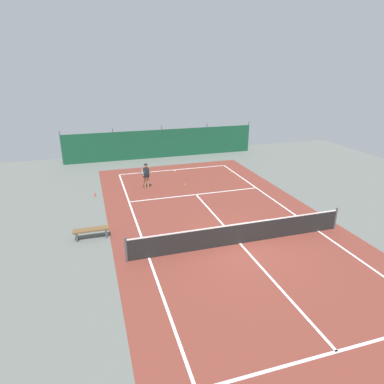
{
  "coord_description": "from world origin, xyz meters",
  "views": [
    {
      "loc": [
        -6.0,
        -12.15,
        7.47
      ],
      "look_at": [
        -0.81,
        4.63,
        0.9
      ],
      "focal_mm": 31.71,
      "sensor_mm": 36.0,
      "label": 1
    }
  ],
  "objects_px": {
    "tennis_ball_midcourt": "(231,172)",
    "courtside_bench": "(91,231)",
    "tennis_ball_near_player": "(185,184)",
    "parked_car": "(200,138)",
    "water_bottle": "(95,195)",
    "tennis_net": "(240,233)",
    "tennis_player": "(146,174)"
  },
  "relations": [
    {
      "from": "tennis_ball_near_player",
      "to": "water_bottle",
      "type": "xyz_separation_m",
      "value": [
        -5.79,
        -0.49,
        0.09
      ]
    },
    {
      "from": "tennis_player",
      "to": "water_bottle",
      "type": "distance_m",
      "value": 3.39
    },
    {
      "from": "tennis_player",
      "to": "water_bottle",
      "type": "height_order",
      "value": "tennis_player"
    },
    {
      "from": "tennis_ball_near_player",
      "to": "parked_car",
      "type": "distance_m",
      "value": 11.6
    },
    {
      "from": "tennis_net",
      "to": "tennis_player",
      "type": "height_order",
      "value": "tennis_player"
    },
    {
      "from": "tennis_player",
      "to": "tennis_ball_midcourt",
      "type": "distance_m",
      "value": 6.85
    },
    {
      "from": "tennis_net",
      "to": "courtside_bench",
      "type": "height_order",
      "value": "tennis_net"
    },
    {
      "from": "tennis_ball_near_player",
      "to": "parked_car",
      "type": "relative_size",
      "value": 0.02
    },
    {
      "from": "tennis_ball_midcourt",
      "to": "courtside_bench",
      "type": "height_order",
      "value": "courtside_bench"
    },
    {
      "from": "tennis_player",
      "to": "parked_car",
      "type": "xyz_separation_m",
      "value": [
        7.13,
        10.62,
        -0.12
      ]
    },
    {
      "from": "courtside_bench",
      "to": "tennis_ball_near_player",
      "type": "bearing_deg",
      "value": 44.01
    },
    {
      "from": "tennis_player",
      "to": "water_bottle",
      "type": "xyz_separation_m",
      "value": [
        -3.24,
        -0.5,
        -0.84
      ]
    },
    {
      "from": "tennis_ball_midcourt",
      "to": "water_bottle",
      "type": "distance_m",
      "value": 10.07
    },
    {
      "from": "parked_car",
      "to": "tennis_ball_near_player",
      "type": "bearing_deg",
      "value": -111.55
    },
    {
      "from": "tennis_ball_near_player",
      "to": "parked_car",
      "type": "xyz_separation_m",
      "value": [
        4.58,
        10.63,
        0.81
      ]
    },
    {
      "from": "tennis_net",
      "to": "courtside_bench",
      "type": "bearing_deg",
      "value": 158.73
    },
    {
      "from": "parked_car",
      "to": "courtside_bench",
      "type": "distance_m",
      "value": 19.74
    },
    {
      "from": "water_bottle",
      "to": "tennis_net",
      "type": "bearing_deg",
      "value": -52.99
    },
    {
      "from": "courtside_bench",
      "to": "water_bottle",
      "type": "relative_size",
      "value": 6.67
    },
    {
      "from": "water_bottle",
      "to": "courtside_bench",
      "type": "bearing_deg",
      "value": -93.71
    },
    {
      "from": "tennis_player",
      "to": "parked_car",
      "type": "distance_m",
      "value": 12.8
    },
    {
      "from": "tennis_ball_near_player",
      "to": "courtside_bench",
      "type": "xyz_separation_m",
      "value": [
        -6.15,
        -5.94,
        0.34
      ]
    },
    {
      "from": "tennis_player",
      "to": "courtside_bench",
      "type": "distance_m",
      "value": 6.97
    },
    {
      "from": "tennis_ball_midcourt",
      "to": "tennis_player",
      "type": "bearing_deg",
      "value": -166.42
    },
    {
      "from": "tennis_ball_midcourt",
      "to": "parked_car",
      "type": "height_order",
      "value": "parked_car"
    },
    {
      "from": "tennis_net",
      "to": "tennis_ball_near_player",
      "type": "xyz_separation_m",
      "value": [
        -0.16,
        8.4,
        -0.48
      ]
    },
    {
      "from": "tennis_net",
      "to": "parked_car",
      "type": "distance_m",
      "value": 19.53
    },
    {
      "from": "tennis_ball_near_player",
      "to": "water_bottle",
      "type": "bearing_deg",
      "value": -175.14
    },
    {
      "from": "tennis_player",
      "to": "tennis_ball_near_player",
      "type": "distance_m",
      "value": 2.71
    },
    {
      "from": "tennis_ball_near_player",
      "to": "tennis_ball_midcourt",
      "type": "bearing_deg",
      "value": 21.55
    },
    {
      "from": "tennis_ball_near_player",
      "to": "water_bottle",
      "type": "distance_m",
      "value": 5.82
    },
    {
      "from": "tennis_ball_near_player",
      "to": "tennis_net",
      "type": "bearing_deg",
      "value": -88.88
    }
  ]
}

